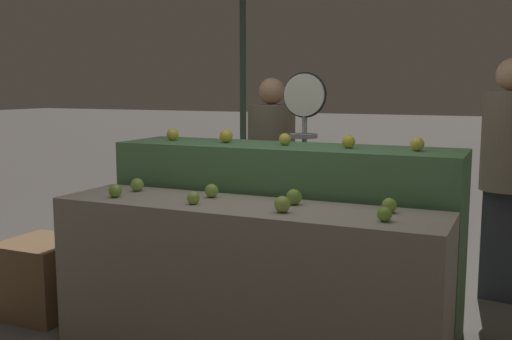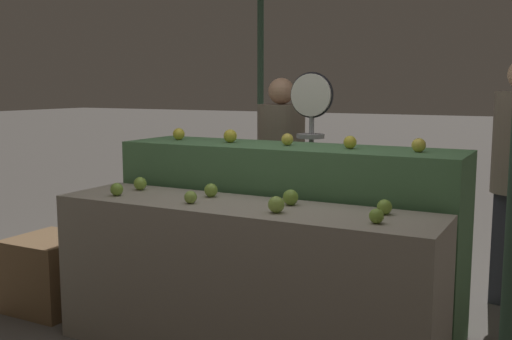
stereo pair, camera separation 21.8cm
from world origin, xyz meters
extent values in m
cylinder|color=#33513D|center=(-1.45, 3.02, 1.37)|extent=(0.07, 0.07, 2.73)
cube|color=gray|center=(0.00, 0.00, 0.44)|extent=(2.20, 0.55, 0.87)
cube|color=#4C7A4C|center=(0.00, 0.60, 0.57)|extent=(2.20, 0.55, 1.14)
sphere|color=#7AA338|center=(-0.78, -0.11, 0.91)|extent=(0.08, 0.08, 0.08)
sphere|color=#8EB247|center=(-0.26, -0.10, 0.91)|extent=(0.07, 0.07, 0.07)
sphere|color=#8EB247|center=(0.27, -0.10, 0.91)|extent=(0.09, 0.09, 0.09)
sphere|color=#7AA338|center=(0.79, -0.10, 0.91)|extent=(0.07, 0.07, 0.07)
sphere|color=#84AD3D|center=(-0.78, 0.11, 0.91)|extent=(0.08, 0.08, 0.08)
sphere|color=#84AD3D|center=(-0.26, 0.12, 0.91)|extent=(0.08, 0.08, 0.08)
sphere|color=#7AA338|center=(0.25, 0.11, 0.91)|extent=(0.09, 0.09, 0.09)
sphere|color=#84AD3D|center=(0.77, 0.12, 0.91)|extent=(0.08, 0.08, 0.08)
sphere|color=gold|center=(-0.83, 0.61, 1.18)|extent=(0.08, 0.08, 0.08)
sphere|color=gold|center=(-0.41, 0.60, 1.19)|extent=(0.09, 0.09, 0.09)
sphere|color=yellow|center=(0.00, 0.60, 1.18)|extent=(0.08, 0.08, 0.08)
sphere|color=gold|center=(0.42, 0.59, 1.18)|extent=(0.08, 0.08, 0.08)
sphere|color=yellow|center=(0.82, 0.59, 1.18)|extent=(0.08, 0.08, 0.08)
cylinder|color=#99999E|center=(-0.06, 1.15, 0.74)|extent=(0.04, 0.04, 1.48)
cylinder|color=black|center=(-0.06, 1.15, 1.45)|extent=(0.32, 0.01, 0.32)
cylinder|color=silver|center=(-0.06, 1.13, 1.45)|extent=(0.30, 0.02, 0.30)
cylinder|color=#99999E|center=(-0.06, 1.13, 1.23)|extent=(0.01, 0.01, 0.14)
cylinder|color=#99999E|center=(-0.06, 1.13, 1.16)|extent=(0.20, 0.20, 0.03)
cube|color=#2D2D38|center=(-0.46, 1.47, 0.37)|extent=(0.33, 0.27, 0.73)
cylinder|color=#756656|center=(-0.46, 1.47, 1.05)|extent=(0.50, 0.50, 0.64)
sphere|color=tan|center=(-0.46, 1.47, 1.48)|extent=(0.21, 0.21, 0.21)
cube|color=brown|center=(-1.50, 0.03, 0.25)|extent=(0.50, 0.50, 0.50)
camera|label=1|loc=(1.38, -2.90, 1.51)|focal=42.00mm
camera|label=2|loc=(1.58, -2.80, 1.51)|focal=42.00mm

